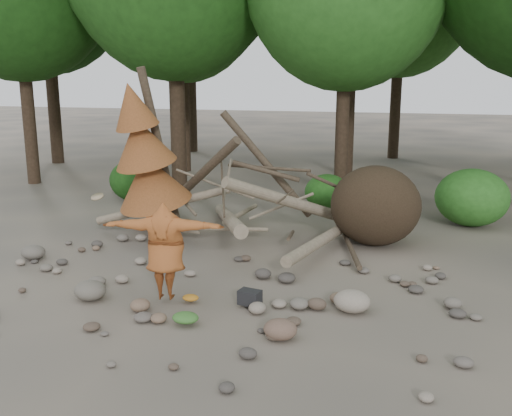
# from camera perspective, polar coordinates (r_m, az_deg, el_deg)

# --- Properties ---
(ground) EXTENTS (120.00, 120.00, 0.00)m
(ground) POSITION_cam_1_polar(r_m,az_deg,el_deg) (11.05, -4.27, -8.64)
(ground) COLOR #514C44
(ground) RESTS_ON ground
(deadfall_pile) EXTENTS (8.55, 5.24, 3.30)m
(deadfall_pile) POSITION_cam_1_polar(r_m,az_deg,el_deg) (14.26, 9.49, 0.17)
(deadfall_pile) COLOR #332619
(deadfall_pile) RESTS_ON ground
(dead_conifer) EXTENTS (2.06, 2.16, 4.35)m
(dead_conifer) POSITION_cam_1_polar(r_m,az_deg,el_deg) (14.78, -11.01, 5.13)
(dead_conifer) COLOR #4C3F30
(dead_conifer) RESTS_ON ground
(bush_left) EXTENTS (1.80, 1.80, 1.44)m
(bush_left) POSITION_cam_1_polar(r_m,az_deg,el_deg) (19.45, -11.82, 2.77)
(bush_left) COLOR #1C4B14
(bush_left) RESTS_ON ground
(bush_mid) EXTENTS (1.40, 1.40, 1.12)m
(bush_mid) POSITION_cam_1_polar(r_m,az_deg,el_deg) (17.96, 7.11, 1.60)
(bush_mid) COLOR #25601B
(bush_mid) RESTS_ON ground
(bush_right) EXTENTS (2.00, 2.00, 1.60)m
(bush_right) POSITION_cam_1_polar(r_m,az_deg,el_deg) (16.93, 20.79, 0.99)
(bush_right) COLOR #2F7123
(bush_right) RESTS_ON ground
(frisbee_thrower) EXTENTS (2.88, 1.02, 1.81)m
(frisbee_thrower) POSITION_cam_1_polar(r_m,az_deg,el_deg) (10.51, -9.08, -4.26)
(frisbee_thrower) COLOR #9D5023
(frisbee_thrower) RESTS_ON ground
(backpack) EXTENTS (0.43, 0.32, 0.26)m
(backpack) POSITION_cam_1_polar(r_m,az_deg,el_deg) (10.41, -0.62, -9.23)
(backpack) COLOR black
(backpack) RESTS_ON ground
(cloth_green) EXTENTS (0.45, 0.38, 0.17)m
(cloth_green) POSITION_cam_1_polar(r_m,az_deg,el_deg) (9.79, -7.06, -11.10)
(cloth_green) COLOR #396C2B
(cloth_green) RESTS_ON ground
(cloth_orange) EXTENTS (0.31, 0.25, 0.11)m
(cloth_orange) POSITION_cam_1_polar(r_m,az_deg,el_deg) (10.68, -6.55, -9.15)
(cloth_orange) COLOR #B6731F
(cloth_orange) RESTS_ON ground
(boulder_front_left) EXTENTS (0.61, 0.55, 0.36)m
(boulder_front_left) POSITION_cam_1_polar(r_m,az_deg,el_deg) (11.17, -16.26, -7.91)
(boulder_front_left) COLOR #6A6358
(boulder_front_left) RESTS_ON ground
(boulder_front_right) EXTENTS (0.54, 0.49, 0.32)m
(boulder_front_right) POSITION_cam_1_polar(r_m,az_deg,el_deg) (9.23, 2.44, -12.02)
(boulder_front_right) COLOR brown
(boulder_front_right) RESTS_ON ground
(boulder_mid_right) EXTENTS (0.65, 0.59, 0.39)m
(boulder_mid_right) POSITION_cam_1_polar(r_m,az_deg,el_deg) (10.34, 9.57, -9.17)
(boulder_mid_right) COLOR gray
(boulder_mid_right) RESTS_ON ground
(boulder_mid_left) EXTENTS (0.55, 0.50, 0.33)m
(boulder_mid_left) POSITION_cam_1_polar(r_m,az_deg,el_deg) (13.99, -21.40, -4.14)
(boulder_mid_left) COLOR #666056
(boulder_mid_left) RESTS_ON ground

